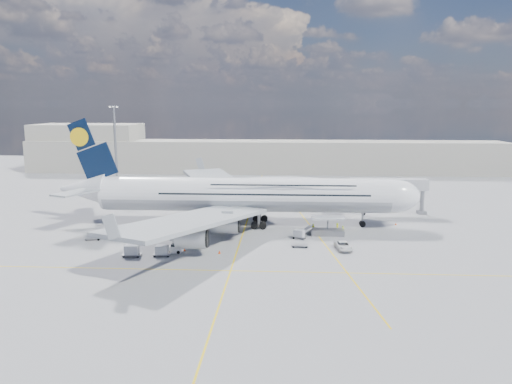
# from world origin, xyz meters

# --- Properties ---
(ground) EXTENTS (300.00, 300.00, 0.00)m
(ground) POSITION_xyz_m (0.00, 0.00, 0.00)
(ground) COLOR gray
(ground) RESTS_ON ground
(taxi_line_main) EXTENTS (0.25, 220.00, 0.01)m
(taxi_line_main) POSITION_xyz_m (0.00, 0.00, 0.01)
(taxi_line_main) COLOR yellow
(taxi_line_main) RESTS_ON ground
(taxi_line_cross) EXTENTS (120.00, 0.25, 0.01)m
(taxi_line_cross) POSITION_xyz_m (0.00, -20.00, 0.01)
(taxi_line_cross) COLOR yellow
(taxi_line_cross) RESTS_ON ground
(taxi_line_diag) EXTENTS (14.16, 99.06, 0.01)m
(taxi_line_diag) POSITION_xyz_m (14.00, 10.00, 0.01)
(taxi_line_diag) COLOR yellow
(taxi_line_diag) RESTS_ON ground
(airliner) EXTENTS (77.26, 79.15, 23.71)m
(airliner) POSITION_xyz_m (0.26, 10.00, 6.87)
(airliner) COLOR white
(airliner) RESTS_ON ground
(jet_bridge) EXTENTS (18.80, 12.10, 8.50)m
(jet_bridge) POSITION_xyz_m (29.81, 20.94, 6.85)
(jet_bridge) COLOR #B7B7BC
(jet_bridge) RESTS_ON ground
(cargo_loader) EXTENTS (8.53, 3.20, 3.67)m
(cargo_loader) POSITION_xyz_m (16.82, 2.89, 1.25)
(cargo_loader) COLOR silver
(cargo_loader) RESTS_ON ground
(light_mast) EXTENTS (3.00, 0.70, 25.50)m
(light_mast) POSITION_xyz_m (-40.00, 45.00, 13.21)
(light_mast) COLOR gray
(light_mast) RESTS_ON ground
(terminal) EXTENTS (180.00, 16.00, 12.00)m
(terminal) POSITION_xyz_m (0.00, 95.00, 6.00)
(terminal) COLOR #B2AD9E
(terminal) RESTS_ON ground
(hangar) EXTENTS (40.00, 22.00, 18.00)m
(hangar) POSITION_xyz_m (-70.00, 100.00, 9.00)
(hangar) COLOR #B2AD9E
(hangar) RESTS_ON ground
(tree_line) EXTENTS (160.00, 6.00, 8.00)m
(tree_line) POSITION_xyz_m (40.00, 140.00, 4.00)
(tree_line) COLOR #193814
(tree_line) RESTS_ON ground
(dolly_row_a) EXTENTS (3.28, 2.00, 0.46)m
(dolly_row_a) POSITION_xyz_m (-10.69, -5.49, 0.35)
(dolly_row_a) COLOR gray
(dolly_row_a) RESTS_ON ground
(dolly_row_b) EXTENTS (2.95, 1.58, 1.86)m
(dolly_row_b) POSITION_xyz_m (-12.64, -13.07, 1.00)
(dolly_row_b) COLOR gray
(dolly_row_b) RESTS_ON ground
(dolly_row_c) EXTENTS (3.25, 1.86, 2.00)m
(dolly_row_c) POSITION_xyz_m (-17.77, -13.56, 1.07)
(dolly_row_c) COLOR gray
(dolly_row_c) RESTS_ON ground
(dolly_back) EXTENTS (3.35, 2.64, 0.43)m
(dolly_back) POSITION_xyz_m (-28.41, -3.52, 0.34)
(dolly_back) COLOR gray
(dolly_back) RESTS_ON ground
(dolly_nose_far) EXTENTS (3.10, 1.80, 0.44)m
(dolly_nose_far) POSITION_xyz_m (11.25, -6.04, 0.34)
(dolly_nose_far) COLOR gray
(dolly_nose_far) RESTS_ON ground
(dolly_nose_near) EXTENTS (3.03, 2.40, 1.70)m
(dolly_nose_near) POSITION_xyz_m (11.27, -0.15, 0.91)
(dolly_nose_near) COLOR gray
(dolly_nose_near) RESTS_ON ground
(baggage_tug) EXTENTS (2.55, 1.23, 1.59)m
(baggage_tug) POSITION_xyz_m (-11.01, -11.08, 0.70)
(baggage_tug) COLOR white
(baggage_tug) RESTS_ON ground
(catering_truck_inner) EXTENTS (7.74, 4.62, 4.32)m
(catering_truck_inner) POSITION_xyz_m (-9.72, 32.08, 2.04)
(catering_truck_inner) COLOR gray
(catering_truck_inner) RESTS_ON ground
(catering_truck_outer) EXTENTS (7.95, 5.78, 4.38)m
(catering_truck_outer) POSITION_xyz_m (-16.93, 38.93, 2.03)
(catering_truck_outer) COLOR gray
(catering_truck_outer) RESTS_ON ground
(service_van) EXTENTS (3.18, 5.56, 1.46)m
(service_van) POSITION_xyz_m (19.00, -7.43, 0.73)
(service_van) COLOR silver
(service_van) RESTS_ON ground
(crew_nose) EXTENTS (0.70, 0.71, 1.66)m
(crew_nose) POSITION_xyz_m (20.23, 4.01, 0.83)
(crew_nose) COLOR #CFEA18
(crew_nose) RESTS_ON ground
(crew_loader) EXTENTS (0.95, 0.83, 1.67)m
(crew_loader) POSITION_xyz_m (14.32, 5.13, 0.83)
(crew_loader) COLOR #EBFF1A
(crew_loader) RESTS_ON ground
(crew_wing) EXTENTS (0.58, 1.05, 1.69)m
(crew_wing) POSITION_xyz_m (-9.77, -2.69, 0.84)
(crew_wing) COLOR #BADE17
(crew_wing) RESTS_ON ground
(crew_van) EXTENTS (0.64, 0.87, 1.63)m
(crew_van) POSITION_xyz_m (19.31, 6.29, 0.82)
(crew_van) COLOR #EDFF1A
(crew_van) RESTS_ON ground
(crew_tug) EXTENTS (1.12, 0.84, 1.54)m
(crew_tug) POSITION_xyz_m (-6.98, -5.97, 0.77)
(crew_tug) COLOR #CBF81A
(crew_tug) RESTS_ON ground
(cone_nose) EXTENTS (0.42, 0.42, 0.54)m
(cone_nose) POSITION_xyz_m (32.50, 12.02, 0.26)
(cone_nose) COLOR #FD480D
(cone_nose) RESTS_ON ground
(cone_wing_left_inner) EXTENTS (0.47, 0.47, 0.59)m
(cone_wing_left_inner) POSITION_xyz_m (-7.26, 26.16, 0.29)
(cone_wing_left_inner) COLOR #FD480D
(cone_wing_left_inner) RESTS_ON ground
(cone_wing_left_outer) EXTENTS (0.41, 0.41, 0.52)m
(cone_wing_left_outer) POSITION_xyz_m (-8.08, 31.24, 0.25)
(cone_wing_left_outer) COLOR #FD480D
(cone_wing_left_outer) RESTS_ON ground
(cone_wing_right_inner) EXTENTS (0.48, 0.48, 0.61)m
(cone_wing_right_inner) POSITION_xyz_m (-2.94, -11.03, 0.29)
(cone_wing_right_inner) COLOR #FD480D
(cone_wing_right_inner) RESTS_ON ground
(cone_wing_right_outer) EXTENTS (0.43, 0.43, 0.55)m
(cone_wing_right_outer) POSITION_xyz_m (-9.40, -9.78, 0.26)
(cone_wing_right_outer) COLOR #FD480D
(cone_wing_right_outer) RESTS_ON ground
(cone_tail) EXTENTS (0.39, 0.39, 0.50)m
(cone_tail) POSITION_xyz_m (-27.13, 4.01, 0.24)
(cone_tail) COLOR #FD480D
(cone_tail) RESTS_ON ground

